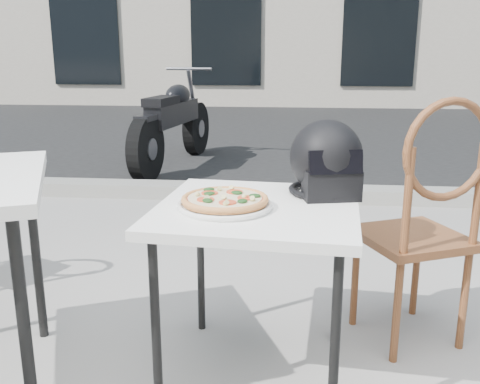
# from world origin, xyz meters

# --- Properties ---
(street_asphalt) EXTENTS (30.00, 8.00, 0.00)m
(street_asphalt) POSITION_xyz_m (0.00, 7.00, 0.00)
(street_asphalt) COLOR black
(street_asphalt) RESTS_ON ground
(curb) EXTENTS (30.00, 0.25, 0.12)m
(curb) POSITION_xyz_m (0.00, 3.00, 0.06)
(curb) COLOR gray
(curb) RESTS_ON ground
(cafe_table_main) EXTENTS (0.80, 0.80, 0.70)m
(cafe_table_main) POSITION_xyz_m (-0.26, 0.38, 0.64)
(cafe_table_main) COLOR white
(cafe_table_main) RESTS_ON ground
(plate) EXTENTS (0.35, 0.35, 0.02)m
(plate) POSITION_xyz_m (-0.37, 0.33, 0.71)
(plate) COLOR white
(plate) RESTS_ON cafe_table_main
(pizza) EXTENTS (0.39, 0.39, 0.04)m
(pizza) POSITION_xyz_m (-0.37, 0.33, 0.74)
(pizza) COLOR #D48D4D
(pizza) RESTS_ON plate
(helmet) EXTENTS (0.35, 0.36, 0.30)m
(helmet) POSITION_xyz_m (0.00, 0.57, 0.83)
(helmet) COLOR black
(helmet) RESTS_ON cafe_table_main
(cafe_chair_main) EXTENTS (0.55, 0.55, 1.09)m
(cafe_chair_main) POSITION_xyz_m (0.42, 0.66, 0.61)
(cafe_chair_main) COLOR brown
(cafe_chair_main) RESTS_ON ground
(motorcycle) EXTENTS (0.59, 2.15, 1.08)m
(motorcycle) POSITION_xyz_m (-1.46, 4.31, 0.47)
(motorcycle) COLOR black
(motorcycle) RESTS_ON street_asphalt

